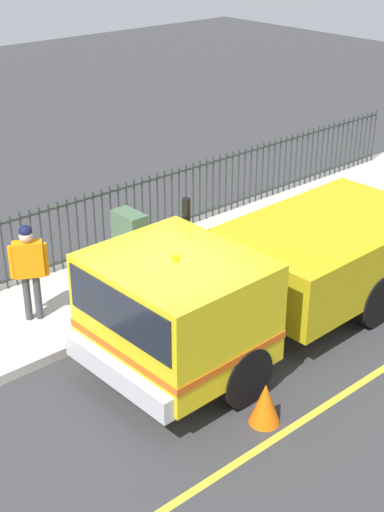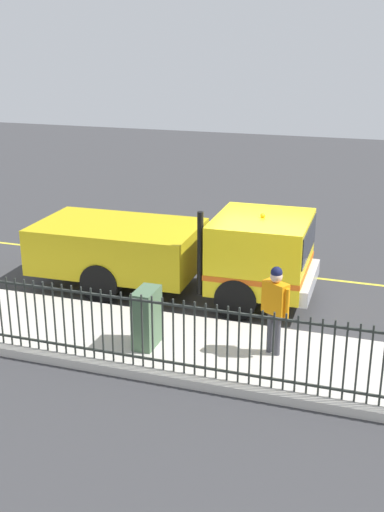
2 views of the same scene
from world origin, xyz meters
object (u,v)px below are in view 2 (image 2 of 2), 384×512
worker_standing (275,301)px  traffic_cone (264,265)px  work_truck (192,248)px  utility_cabinet (147,318)px

worker_standing → traffic_cone: (-4.46, -1.15, -0.94)m
work_truck → worker_standing: bearing=41.7°
utility_cabinet → traffic_cone: size_ratio=1.80×
worker_standing → utility_cabinet: size_ratio=1.51×
work_truck → utility_cabinet: 3.26m
utility_cabinet → traffic_cone: (-4.92, 1.30, -0.43)m
utility_cabinet → work_truck: bearing=-177.4°
work_truck → worker_standing: (2.78, 2.60, 0.09)m
work_truck → worker_standing: 3.81m
work_truck → worker_standing: work_truck is taller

